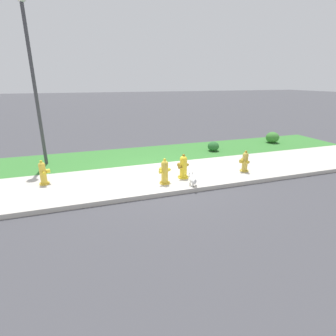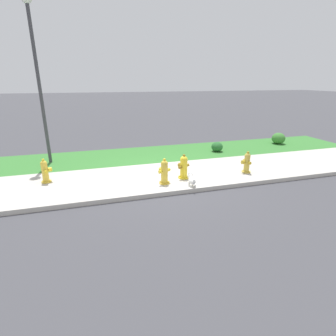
{
  "view_description": "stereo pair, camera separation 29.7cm",
  "coord_description": "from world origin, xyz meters",
  "px_view_note": "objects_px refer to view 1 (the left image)",
  "views": [
    {
      "loc": [
        -2.14,
        -7.21,
        2.8
      ],
      "look_at": [
        0.15,
        -0.44,
        0.4
      ],
      "focal_mm": 28.0,
      "sensor_mm": 36.0,
      "label": 1
    },
    {
      "loc": [
        -1.86,
        -7.3,
        2.8
      ],
      "look_at": [
        0.15,
        -0.44,
        0.4
      ],
      "focal_mm": 28.0,
      "sensor_mm": 36.0,
      "label": 2
    }
  ],
  "objects_px": {
    "shrub_bush_near_lamp": "(272,137)",
    "shrub_bush_mid_verge": "(213,146)",
    "street_lamp": "(30,59)",
    "fire_hydrant_at_driveway": "(43,173)",
    "fire_hydrant_by_grass_verge": "(245,162)",
    "fire_hydrant_near_corner": "(165,172)",
    "small_white_dog": "(193,180)",
    "fire_hydrant_mid_block": "(183,167)"
  },
  "relations": [
    {
      "from": "fire_hydrant_near_corner",
      "to": "fire_hydrant_by_grass_verge",
      "type": "bearing_deg",
      "value": -18.09
    },
    {
      "from": "fire_hydrant_at_driveway",
      "to": "fire_hydrant_near_corner",
      "type": "xyz_separation_m",
      "value": [
        3.23,
        -1.04,
        0.02
      ]
    },
    {
      "from": "fire_hydrant_at_driveway",
      "to": "fire_hydrant_near_corner",
      "type": "height_order",
      "value": "fire_hydrant_near_corner"
    },
    {
      "from": "shrub_bush_mid_verge",
      "to": "fire_hydrant_at_driveway",
      "type": "bearing_deg",
      "value": -164.2
    },
    {
      "from": "fire_hydrant_near_corner",
      "to": "shrub_bush_near_lamp",
      "type": "bearing_deg",
      "value": 5.56
    },
    {
      "from": "street_lamp",
      "to": "shrub_bush_mid_verge",
      "type": "distance_m",
      "value": 7.19
    },
    {
      "from": "small_white_dog",
      "to": "street_lamp",
      "type": "height_order",
      "value": "street_lamp"
    },
    {
      "from": "fire_hydrant_at_driveway",
      "to": "street_lamp",
      "type": "relative_size",
      "value": 0.13
    },
    {
      "from": "shrub_bush_mid_verge",
      "to": "fire_hydrant_by_grass_verge",
      "type": "bearing_deg",
      "value": -96.29
    },
    {
      "from": "shrub_bush_near_lamp",
      "to": "fire_hydrant_at_driveway",
      "type": "bearing_deg",
      "value": -166.9
    },
    {
      "from": "fire_hydrant_near_corner",
      "to": "shrub_bush_near_lamp",
      "type": "xyz_separation_m",
      "value": [
        6.38,
        3.27,
        -0.1
      ]
    },
    {
      "from": "fire_hydrant_at_driveway",
      "to": "fire_hydrant_mid_block",
      "type": "distance_m",
      "value": 3.98
    },
    {
      "from": "fire_hydrant_mid_block",
      "to": "shrub_bush_mid_verge",
      "type": "relative_size",
      "value": 1.59
    },
    {
      "from": "shrub_bush_mid_verge",
      "to": "shrub_bush_near_lamp",
      "type": "bearing_deg",
      "value": 7.9
    },
    {
      "from": "street_lamp",
      "to": "fire_hydrant_at_driveway",
      "type": "bearing_deg",
      "value": -86.14
    },
    {
      "from": "fire_hydrant_mid_block",
      "to": "shrub_bush_mid_verge",
      "type": "xyz_separation_m",
      "value": [
        2.37,
        2.55,
        -0.16
      ]
    },
    {
      "from": "fire_hydrant_by_grass_verge",
      "to": "street_lamp",
      "type": "height_order",
      "value": "street_lamp"
    },
    {
      "from": "fire_hydrant_near_corner",
      "to": "small_white_dog",
      "type": "relative_size",
      "value": 1.39
    },
    {
      "from": "fire_hydrant_mid_block",
      "to": "street_lamp",
      "type": "bearing_deg",
      "value": 118.53
    },
    {
      "from": "fire_hydrant_near_corner",
      "to": "street_lamp",
      "type": "xyz_separation_m",
      "value": [
        -3.37,
        3.13,
        3.07
      ]
    },
    {
      "from": "fire_hydrant_mid_block",
      "to": "small_white_dog",
      "type": "xyz_separation_m",
      "value": [
        -0.06,
        -0.83,
        -0.1
      ]
    },
    {
      "from": "street_lamp",
      "to": "fire_hydrant_mid_block",
      "type": "bearing_deg",
      "value": -35.4
    },
    {
      "from": "fire_hydrant_near_corner",
      "to": "fire_hydrant_mid_block",
      "type": "bearing_deg",
      "value": -0.39
    },
    {
      "from": "fire_hydrant_by_grass_verge",
      "to": "shrub_bush_near_lamp",
      "type": "xyz_separation_m",
      "value": [
        3.64,
        3.11,
        -0.08
      ]
    },
    {
      "from": "fire_hydrant_by_grass_verge",
      "to": "fire_hydrant_at_driveway",
      "type": "xyz_separation_m",
      "value": [
        -5.98,
        0.87,
        0.01
      ]
    },
    {
      "from": "small_white_dog",
      "to": "shrub_bush_near_lamp",
      "type": "relative_size",
      "value": 0.89
    },
    {
      "from": "fire_hydrant_at_driveway",
      "to": "shrub_bush_mid_verge",
      "type": "bearing_deg",
      "value": 85.58
    },
    {
      "from": "fire_hydrant_near_corner",
      "to": "street_lamp",
      "type": "height_order",
      "value": "street_lamp"
    },
    {
      "from": "fire_hydrant_by_grass_verge",
      "to": "street_lamp",
      "type": "bearing_deg",
      "value": 62.92
    },
    {
      "from": "fire_hydrant_by_grass_verge",
      "to": "small_white_dog",
      "type": "height_order",
      "value": "fire_hydrant_by_grass_verge"
    },
    {
      "from": "fire_hydrant_mid_block",
      "to": "shrub_bush_mid_verge",
      "type": "bearing_deg",
      "value": 21.03
    },
    {
      "from": "shrub_bush_near_lamp",
      "to": "shrub_bush_mid_verge",
      "type": "relative_size",
      "value": 1.29
    },
    {
      "from": "small_white_dog",
      "to": "shrub_bush_near_lamp",
      "type": "xyz_separation_m",
      "value": [
        5.77,
        3.84,
        0.0
      ]
    },
    {
      "from": "small_white_dog",
      "to": "fire_hydrant_near_corner",
      "type": "bearing_deg",
      "value": 55.4
    },
    {
      "from": "small_white_dog",
      "to": "shrub_bush_mid_verge",
      "type": "height_order",
      "value": "small_white_dog"
    },
    {
      "from": "shrub_bush_near_lamp",
      "to": "shrub_bush_mid_verge",
      "type": "xyz_separation_m",
      "value": [
        -3.34,
        -0.46,
        -0.06
      ]
    },
    {
      "from": "fire_hydrant_at_driveway",
      "to": "shrub_bush_near_lamp",
      "type": "relative_size",
      "value": 1.19
    },
    {
      "from": "small_white_dog",
      "to": "shrub_bush_mid_verge",
      "type": "distance_m",
      "value": 4.16
    },
    {
      "from": "fire_hydrant_by_grass_verge",
      "to": "shrub_bush_near_lamp",
      "type": "relative_size",
      "value": 1.16
    },
    {
      "from": "fire_hydrant_by_grass_verge",
      "to": "shrub_bush_near_lamp",
      "type": "distance_m",
      "value": 4.78
    },
    {
      "from": "street_lamp",
      "to": "shrub_bush_near_lamp",
      "type": "height_order",
      "value": "street_lamp"
    },
    {
      "from": "fire_hydrant_by_grass_verge",
      "to": "small_white_dog",
      "type": "relative_size",
      "value": 1.29
    }
  ]
}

